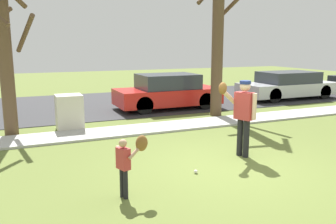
{
  "coord_description": "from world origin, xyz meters",
  "views": [
    {
      "loc": [
        -3.83,
        -5.81,
        2.44
      ],
      "look_at": [
        -0.86,
        1.08,
        1.0
      ],
      "focal_mm": 37.41,
      "sensor_mm": 36.0,
      "label": 1
    }
  ],
  "objects": [
    {
      "name": "ground_plane",
      "position": [
        0.0,
        3.5,
        0.0
      ],
      "size": [
        48.0,
        48.0,
        0.0
      ],
      "primitive_type": "plane",
      "color": "olive"
    },
    {
      "name": "street_tree_far",
      "position": [
        -4.09,
        4.52,
        2.27
      ],
      "size": [
        1.84,
        1.88,
        4.21
      ],
      "color": "brown",
      "rests_on": "ground"
    },
    {
      "name": "person_child",
      "position": [
        -2.3,
        -0.65,
        0.67
      ],
      "size": [
        0.52,
        0.33,
        1.03
      ],
      "rotation": [
        0.0,
        0.0,
        0.33
      ],
      "color": "black",
      "rests_on": "ground"
    },
    {
      "name": "parked_hatchback_red",
      "position": [
        1.46,
        6.52,
        0.66
      ],
      "size": [
        4.0,
        1.75,
        1.33
      ],
      "color": "red",
      "rests_on": "road_surface"
    },
    {
      "name": "street_tree_near",
      "position": [
        2.5,
        4.63,
        3.02
      ],
      "size": [
        1.85,
        1.89,
        5.71
      ],
      "color": "brown",
      "rests_on": "ground"
    },
    {
      "name": "utility_cabinet",
      "position": [
        -2.52,
        4.52,
        0.51
      ],
      "size": [
        0.74,
        0.69,
        1.03
      ],
      "primitive_type": "cube",
      "color": "beige",
      "rests_on": "ground"
    },
    {
      "name": "baseball",
      "position": [
        -0.8,
        -0.14,
        0.04
      ],
      "size": [
        0.07,
        0.07,
        0.07
      ],
      "primitive_type": "sphere",
      "color": "white",
      "rests_on": "ground"
    },
    {
      "name": "sidewalk_strip",
      "position": [
        0.0,
        3.6,
        0.03
      ],
      "size": [
        36.0,
        1.2,
        0.06
      ],
      "primitive_type": "cube",
      "color": "#B2B2AD",
      "rests_on": "ground"
    },
    {
      "name": "road_surface",
      "position": [
        0.0,
        8.6,
        0.01
      ],
      "size": [
        36.0,
        6.8,
        0.02
      ],
      "primitive_type": "cube",
      "color": "#2D2D30",
      "rests_on": "ground"
    },
    {
      "name": "person_adult",
      "position": [
        0.61,
        0.41,
        1.06
      ],
      "size": [
        0.81,
        0.57,
        1.69
      ],
      "rotation": [
        0.0,
        0.0,
        -2.81
      ],
      "color": "black",
      "rests_on": "ground"
    },
    {
      "name": "parked_sedan_silver",
      "position": [
        7.55,
        6.7,
        0.62
      ],
      "size": [
        4.6,
        1.8,
        1.23
      ],
      "color": "silver",
      "rests_on": "road_surface"
    }
  ]
}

